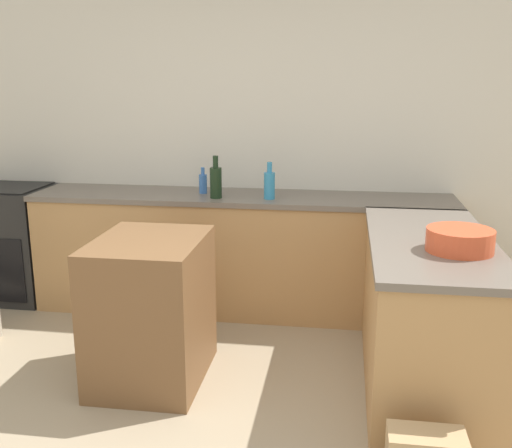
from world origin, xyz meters
name	(u,v)px	position (x,y,z in m)	size (l,w,h in m)	color
wall_back	(248,137)	(0.00, 2.43, 1.35)	(8.00, 0.06, 2.70)	silver
counter_back	(241,253)	(0.00, 2.11, 0.47)	(3.26, 0.62, 0.94)	tan
counter_peninsula	(425,315)	(1.29, 1.02, 0.47)	(0.69, 1.61, 0.94)	tan
range_oven	(7,242)	(-2.00, 2.10, 0.47)	(0.72, 0.60, 0.95)	black
island_table	(151,310)	(-0.35, 0.92, 0.45)	(0.63, 0.80, 0.89)	brown
mixing_bowl	(460,240)	(1.40, 0.78, 1.00)	(0.35, 0.35, 0.12)	#DB512D
water_bottle_blue	(203,183)	(-0.31, 2.13, 1.02)	(0.06, 0.06, 0.20)	#386BB7
dish_soap_bottle	(269,184)	(0.24, 1.99, 1.05)	(0.08, 0.08, 0.28)	#338CBF
wine_bottle_dark	(216,181)	(-0.17, 1.96, 1.07)	(0.09, 0.09, 0.32)	black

